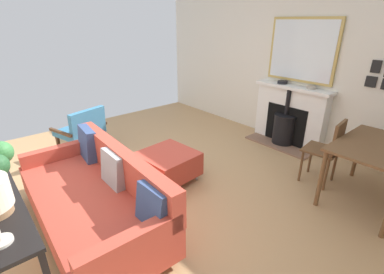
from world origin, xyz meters
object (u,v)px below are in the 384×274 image
(fireplace, at_px, (288,119))
(armchair_accent, at_px, (83,128))
(mantel_bowl_near, at_px, (282,82))
(dining_table, at_px, (378,153))
(ottoman, at_px, (168,164))
(mantel_bowl_far, at_px, (311,87))
(dining_chair_near_fireplace, at_px, (329,147))
(sofa, at_px, (96,197))

(fireplace, relative_size, armchair_accent, 1.63)
(mantel_bowl_near, xyz_separation_m, dining_table, (0.82, 1.79, -0.39))
(fireplace, relative_size, ottoman, 1.80)
(mantel_bowl_near, height_order, ottoman, mantel_bowl_near)
(mantel_bowl_far, xyz_separation_m, armchair_accent, (2.86, -2.17, -0.60))
(ottoman, bearing_deg, dining_chair_near_fireplace, 137.27)
(fireplace, bearing_deg, dining_table, 63.19)
(sofa, distance_m, ottoman, 1.11)
(mantel_bowl_far, height_order, armchair_accent, mantel_bowl_far)
(dining_chair_near_fireplace, bearing_deg, mantel_bowl_near, -122.76)
(dining_table, bearing_deg, mantel_bowl_far, -122.71)
(mantel_bowl_far, bearing_deg, armchair_accent, -37.19)
(mantel_bowl_far, distance_m, ottoman, 2.53)
(fireplace, bearing_deg, dining_chair_near_fireplace, 53.05)
(mantel_bowl_near, xyz_separation_m, sofa, (3.40, 0.10, -0.70))
(mantel_bowl_far, distance_m, dining_table, 1.57)
(fireplace, xyz_separation_m, mantel_bowl_far, (-0.02, 0.30, 0.59))
(mantel_bowl_near, height_order, mantel_bowl_far, mantel_bowl_near)
(armchair_accent, bearing_deg, dining_chair_near_fireplace, 125.06)
(fireplace, distance_m, dining_chair_near_fireplace, 1.31)
(mantel_bowl_far, relative_size, dining_table, 0.12)
(armchair_accent, xyz_separation_m, dining_table, (-2.04, 3.45, 0.21))
(ottoman, distance_m, armchair_accent, 1.63)
(mantel_bowl_near, xyz_separation_m, ottoman, (2.32, -0.13, -0.79))
(fireplace, relative_size, mantel_bowl_near, 8.02)
(dining_table, xyz_separation_m, dining_chair_near_fireplace, (-0.01, -0.53, -0.12))
(sofa, bearing_deg, ottoman, -167.85)
(mantel_bowl_far, xyz_separation_m, dining_table, (0.82, 1.28, -0.39))
(fireplace, bearing_deg, mantel_bowl_far, 94.74)
(mantel_bowl_near, relative_size, mantel_bowl_far, 1.18)
(mantel_bowl_near, distance_m, mantel_bowl_far, 0.51)
(sofa, relative_size, ottoman, 2.84)
(fireplace, relative_size, dining_chair_near_fireplace, 1.48)
(ottoman, xyz_separation_m, dining_chair_near_fireplace, (-1.51, 1.39, 0.28))
(dining_chair_near_fireplace, bearing_deg, mantel_bowl_far, -137.31)
(fireplace, height_order, mantel_bowl_near, mantel_bowl_near)
(mantel_bowl_far, relative_size, ottoman, 0.19)
(mantel_bowl_far, bearing_deg, mantel_bowl_near, -90.00)
(dining_table, bearing_deg, sofa, -33.27)
(mantel_bowl_near, relative_size, ottoman, 0.22)
(armchair_accent, bearing_deg, mantel_bowl_far, 142.81)
(fireplace, height_order, mantel_bowl_far, mantel_bowl_far)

